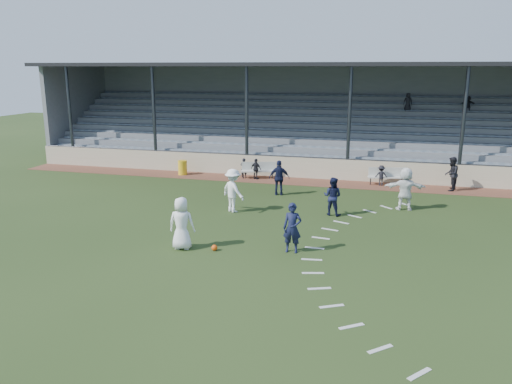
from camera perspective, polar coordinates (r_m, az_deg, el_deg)
ground at (r=18.78m, az=-1.97°, el=-5.65°), size 90.00×90.00×0.00m
cinder_track at (r=28.60m, az=4.12°, el=1.26°), size 34.00×2.00×0.02m
retaining_wall at (r=29.49m, az=4.52°, el=2.81°), size 34.00×0.18×1.20m
bench_left at (r=29.17m, az=0.28°, el=2.70°), size 2.03×1.02×0.95m
bench_right at (r=28.46m, az=14.69°, el=1.95°), size 2.04×0.83×0.95m
trash_bin at (r=30.49m, az=-8.39°, el=2.78°), size 0.54×0.54×0.86m
football at (r=17.88m, az=-4.77°, el=-6.36°), size 0.21×0.21×0.21m
player_white_lead at (r=17.93m, az=-8.50°, el=-3.56°), size 0.99×0.71×1.90m
player_navy_lead at (r=17.48m, az=4.17°, el=-4.12°), size 0.66×0.44×1.78m
player_navy_mid at (r=22.07m, az=8.73°, el=-0.49°), size 0.94×0.80×1.70m
player_white_wing at (r=22.31m, az=-2.63°, el=0.17°), size 1.46×1.29×1.96m
player_navy_wing at (r=25.30m, az=2.67°, el=1.63°), size 1.11×0.62×1.78m
player_white_back at (r=23.60m, az=16.70°, el=0.37°), size 1.88×0.76×1.98m
official at (r=28.04m, az=21.43°, el=1.94°), size 0.89×1.03×1.79m
sub_left_near at (r=29.33m, az=-1.39°, el=2.78°), size 0.42×0.28×1.15m
sub_left_far at (r=28.86m, az=0.01°, el=2.65°), size 0.76×0.53×1.20m
sub_right at (r=28.17m, az=14.11°, el=1.85°), size 0.77×0.51×1.12m
grandstand at (r=33.83m, az=6.04°, el=6.97°), size 34.60×9.00×6.61m
penalty_arc at (r=18.09m, az=10.72°, el=-6.66°), size 3.89×14.63×0.01m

